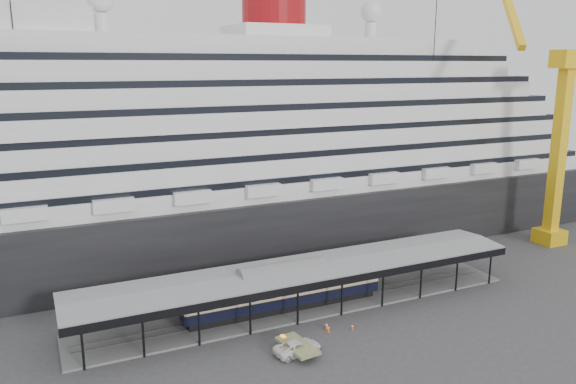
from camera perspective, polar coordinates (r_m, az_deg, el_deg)
name	(u,v)px	position (r m, az deg, el deg)	size (l,w,h in m)	color
ground	(324,323)	(66.37, 3.64, -13.11)	(200.00, 200.00, 0.00)	#37373A
cruise_ship	(229,133)	(89.67, -6.06, 5.95)	(130.00, 30.00, 43.90)	black
platform_canopy	(304,288)	(69.43, 1.66, -9.74)	(56.00, 9.18, 5.30)	slate
crane_yellow	(554,123)	(98.97, 25.45, 6.37)	(23.83, 18.78, 47.60)	yellow
port_truck	(298,347)	(59.68, 0.97, -15.48)	(2.33, 5.05, 1.40)	white
pullman_carriage	(283,288)	(68.07, -0.49, -9.68)	(24.95, 3.50, 24.47)	black
traffic_cone_left	(328,328)	(64.24, 4.11, -13.66)	(0.44, 0.44, 0.78)	#DC590C
traffic_cone_mid	(327,326)	(64.79, 3.93, -13.40)	(0.55, 0.55, 0.82)	#DE4F0C
traffic_cone_right	(352,327)	(64.99, 6.56, -13.43)	(0.44, 0.44, 0.68)	#D0440B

